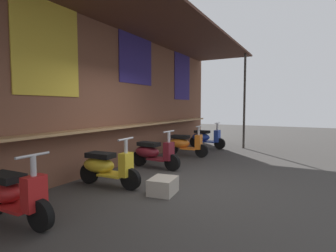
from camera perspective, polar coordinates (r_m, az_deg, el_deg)
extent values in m
plane|color=#383533|center=(5.56, 1.47, -12.01)|extent=(34.79, 34.79, 0.00)
cube|color=brown|center=(6.52, -14.64, 6.45)|extent=(12.42, 0.25, 3.65)
cube|color=#A87F51|center=(6.33, -12.50, -0.45)|extent=(11.18, 0.36, 0.05)
cube|color=gold|center=(5.55, -24.37, 15.21)|extent=(1.40, 0.02, 1.80)
cube|color=navy|center=(7.58, -6.80, 14.03)|extent=(1.50, 0.02, 1.35)
cube|color=navy|center=(10.07, 3.09, 10.43)|extent=(1.26, 0.02, 1.67)
cube|color=#4C2D23|center=(6.07, -5.76, 23.00)|extent=(11.93, 2.21, 0.06)
cylinder|color=#332D28|center=(10.22, 16.08, 5.20)|extent=(0.08, 0.08, 3.51)
ellipsoid|color=red|center=(4.36, -31.93, -11.78)|extent=(0.40, 0.71, 0.30)
cube|color=black|center=(4.27, -31.69, -9.34)|extent=(0.32, 0.56, 0.10)
cube|color=red|center=(4.12, -29.22, -14.78)|extent=(0.40, 0.51, 0.04)
cube|color=red|center=(3.82, -26.75, -12.74)|extent=(0.29, 0.17, 0.44)
cylinder|color=#B7B7BC|center=(3.79, -26.81, -10.85)|extent=(0.07, 0.07, 0.70)
cylinder|color=#B7B7BC|center=(3.72, -27.00, -5.63)|extent=(0.46, 0.05, 0.04)
cylinder|color=black|center=(3.83, -25.67, -16.92)|extent=(0.11, 0.40, 0.40)
ellipsoid|color=gold|center=(5.48, -14.65, -8.08)|extent=(0.42, 0.72, 0.30)
cube|color=black|center=(5.41, -14.28, -6.08)|extent=(0.33, 0.57, 0.10)
cube|color=gold|center=(5.30, -11.68, -10.12)|extent=(0.41, 0.52, 0.04)
cube|color=gold|center=(5.08, -8.99, -8.17)|extent=(0.29, 0.17, 0.44)
cylinder|color=#B7B7BC|center=(5.05, -9.00, -6.73)|extent=(0.07, 0.07, 0.70)
cylinder|color=#B7B7BC|center=(5.00, -9.05, -2.78)|extent=(0.46, 0.06, 0.04)
cylinder|color=black|center=(5.09, -8.00, -11.26)|extent=(0.12, 0.40, 0.40)
cylinder|color=black|center=(5.69, -16.56, -9.74)|extent=(0.12, 0.40, 0.40)
ellipsoid|color=maroon|center=(6.84, -4.50, -5.51)|extent=(0.42, 0.72, 0.30)
cube|color=black|center=(6.77, -4.16, -3.88)|extent=(0.33, 0.57, 0.10)
cube|color=maroon|center=(6.66, -2.04, -7.06)|extent=(0.41, 0.52, 0.04)
cube|color=maroon|center=(6.46, 0.17, -5.43)|extent=(0.29, 0.18, 0.44)
cylinder|color=#B7B7BC|center=(6.44, 0.17, -4.29)|extent=(0.07, 0.07, 0.70)
cylinder|color=#B7B7BC|center=(6.40, 0.17, -1.19)|extent=(0.46, 0.06, 0.04)
cylinder|color=black|center=(6.46, 0.93, -7.87)|extent=(0.12, 0.40, 0.40)
cylinder|color=black|center=(7.02, -6.14, -6.92)|extent=(0.12, 0.40, 0.40)
ellipsoid|color=orange|center=(8.42, 2.37, -3.65)|extent=(0.42, 0.72, 0.30)
cube|color=black|center=(8.37, 2.69, -2.32)|extent=(0.33, 0.57, 0.10)
cube|color=orange|center=(8.31, 4.60, -4.81)|extent=(0.41, 0.52, 0.04)
cube|color=orange|center=(8.18, 6.58, -3.41)|extent=(0.29, 0.18, 0.44)
cylinder|color=#B7B7BC|center=(8.16, 6.59, -2.51)|extent=(0.07, 0.07, 0.70)
cylinder|color=#B7B7BC|center=(8.13, 6.61, -0.06)|extent=(0.46, 0.06, 0.04)
cylinder|color=black|center=(8.19, 7.23, -5.32)|extent=(0.12, 0.41, 0.40)
cylinder|color=black|center=(8.55, 0.82, -4.89)|extent=(0.12, 0.41, 0.40)
ellipsoid|color=#233D9E|center=(10.12, 7.06, -2.35)|extent=(0.41, 0.72, 0.30)
cube|color=black|center=(10.07, 7.33, -1.24)|extent=(0.33, 0.56, 0.10)
cube|color=#233D9E|center=(10.00, 8.88, -3.31)|extent=(0.40, 0.52, 0.04)
cube|color=#233D9E|center=(9.86, 10.51, -2.15)|extent=(0.29, 0.17, 0.44)
cylinder|color=#B7B7BC|center=(9.85, 10.52, -1.40)|extent=(0.07, 0.07, 0.70)
cylinder|color=#B7B7BC|center=(9.82, 10.55, 0.63)|extent=(0.46, 0.06, 0.04)
cylinder|color=black|center=(9.86, 11.03, -3.74)|extent=(0.12, 0.40, 0.40)
cylinder|color=black|center=(10.24, 5.77, -3.38)|extent=(0.12, 0.40, 0.40)
cube|color=#B2A899|center=(4.86, -1.07, -12.70)|extent=(0.59, 0.50, 0.28)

